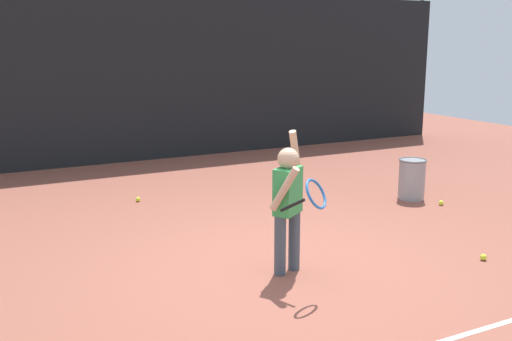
% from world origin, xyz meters
% --- Properties ---
extents(ground_plane, '(20.00, 20.00, 0.00)m').
position_xyz_m(ground_plane, '(0.00, 0.00, 0.00)').
color(ground_plane, brown).
extents(back_fence_windscreen, '(13.94, 0.08, 3.02)m').
position_xyz_m(back_fence_windscreen, '(0.00, 5.66, 1.51)').
color(back_fence_windscreen, black).
rests_on(back_fence_windscreen, ground).
extents(fence_post_2, '(0.09, 0.09, 3.17)m').
position_xyz_m(fence_post_2, '(2.27, 5.72, 1.58)').
color(fence_post_2, slate).
rests_on(fence_post_2, ground).
extents(fence_post_3, '(0.09, 0.09, 3.17)m').
position_xyz_m(fence_post_3, '(6.82, 5.72, 1.58)').
color(fence_post_3, slate).
rests_on(fence_post_3, ground).
extents(tennis_player, '(0.49, 0.84, 1.35)m').
position_xyz_m(tennis_player, '(-0.06, -0.24, 0.73)').
color(tennis_player, '#3F4C59').
rests_on(tennis_player, ground).
extents(ball_hopper, '(0.38, 0.38, 0.56)m').
position_xyz_m(ball_hopper, '(2.81, 1.30, 0.29)').
color(ball_hopper, gray).
rests_on(ball_hopper, ground).
extents(tennis_ball_1, '(0.07, 0.07, 0.07)m').
position_xyz_m(tennis_ball_1, '(1.85, -0.86, 0.03)').
color(tennis_ball_1, '#CCE033').
rests_on(tennis_ball_1, ground).
extents(tennis_ball_3, '(0.07, 0.07, 0.07)m').
position_xyz_m(tennis_ball_3, '(2.95, 0.86, 0.03)').
color(tennis_ball_3, '#CCE033').
rests_on(tennis_ball_3, ground).
extents(tennis_ball_5, '(0.07, 0.07, 0.07)m').
position_xyz_m(tennis_ball_5, '(3.09, 1.65, 0.03)').
color(tennis_ball_5, '#CCE033').
rests_on(tennis_ball_5, ground).
extents(tennis_ball_6, '(0.07, 0.07, 0.07)m').
position_xyz_m(tennis_ball_6, '(-0.62, 2.89, 0.03)').
color(tennis_ball_6, '#CCE033').
rests_on(tennis_ball_6, ground).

